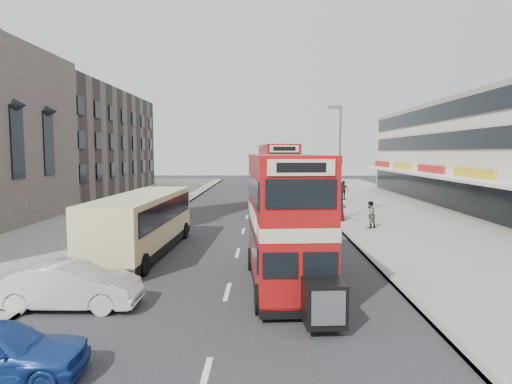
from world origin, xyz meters
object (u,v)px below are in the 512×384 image
(coach, at_px, (143,221))
(cyclist, at_px, (299,214))
(car_left_front, at_px, (70,286))
(bus_second, at_px, (278,176))
(street_lamp, at_px, (339,154))
(car_right_b, at_px, (308,207))
(bus_main, at_px, (285,220))
(pedestrian_near, at_px, (370,215))
(pedestrian_far, at_px, (343,190))
(car_right_a, at_px, (313,213))

(coach, relative_size, cyclist, 4.85)
(car_left_front, bearing_deg, bus_second, -16.82)
(street_lamp, distance_m, car_right_b, 5.64)
(street_lamp, xyz_separation_m, bus_main, (-4.48, -15.34, -2.34))
(pedestrian_near, bearing_deg, car_left_front, 12.84)
(coach, distance_m, pedestrian_far, 27.02)
(bus_second, bearing_deg, cyclist, 93.72)
(bus_main, xyz_separation_m, car_right_a, (2.69, 15.16, -1.81))
(coach, height_order, pedestrian_near, coach)
(coach, distance_m, car_right_b, 16.43)
(cyclist, bearing_deg, coach, -134.74)
(car_left_front, distance_m, car_right_a, 19.97)
(car_right_b, xyz_separation_m, pedestrian_far, (4.48, 9.73, 0.51))
(car_left_front, xyz_separation_m, car_right_b, (9.56, 21.03, -0.14))
(car_right_a, bearing_deg, car_left_front, -26.49)
(street_lamp, relative_size, car_right_b, 1.93)
(car_right_b, bearing_deg, car_right_a, 0.71)
(coach, relative_size, car_right_a, 2.31)
(bus_second, relative_size, car_right_a, 2.23)
(bus_second, distance_m, pedestrian_near, 11.95)
(bus_main, distance_m, bus_second, 22.19)
(street_lamp, height_order, bus_main, street_lamp)
(street_lamp, xyz_separation_m, cyclist, (-2.84, -0.99, -4.09))
(pedestrian_far, bearing_deg, bus_second, -160.65)
(pedestrian_near, bearing_deg, street_lamp, -104.17)
(street_lamp, xyz_separation_m, pedestrian_far, (2.70, 13.04, -3.69))
(coach, xyz_separation_m, car_right_a, (9.30, 10.02, -0.93))
(pedestrian_far, relative_size, cyclist, 0.91)
(street_lamp, distance_m, car_left_front, 21.42)
(bus_main, bearing_deg, pedestrian_far, -108.53)
(pedestrian_near, xyz_separation_m, pedestrian_far, (1.31, 16.67, 0.09))
(street_lamp, height_order, bus_second, street_lamp)
(pedestrian_near, xyz_separation_m, cyclist, (-4.22, 2.65, -0.32))
(bus_main, relative_size, pedestrian_near, 4.94)
(car_right_b, height_order, pedestrian_near, pedestrian_near)
(car_right_b, relative_size, cyclist, 2.02)
(bus_main, distance_m, coach, 8.42)
(coach, relative_size, pedestrian_far, 5.34)
(car_right_a, distance_m, pedestrian_far, 13.96)
(car_right_a, height_order, pedestrian_near, pedestrian_near)
(car_right_a, bearing_deg, cyclist, -50.06)
(bus_second, bearing_deg, car_right_b, 117.62)
(coach, xyz_separation_m, car_left_front, (-0.25, -7.52, -0.85))
(street_lamp, bearing_deg, bus_second, 120.58)
(pedestrian_far, bearing_deg, car_right_a, -131.95)
(cyclist, bearing_deg, bus_second, 95.91)
(bus_second, height_order, pedestrian_near, bus_second)
(bus_main, bearing_deg, cyclist, -100.86)
(bus_main, height_order, car_left_front, bus_main)
(bus_main, distance_m, pedestrian_near, 13.17)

